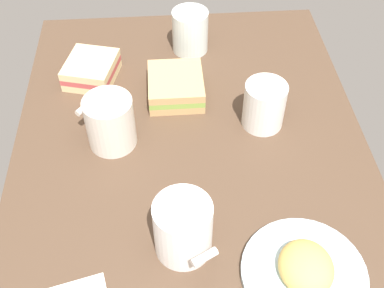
% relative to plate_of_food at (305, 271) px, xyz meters
% --- Properties ---
extents(tabletop, '(0.90, 0.64, 0.02)m').
position_rel_plate_of_food_xyz_m(tabletop, '(0.24, 0.14, -0.02)').
color(tabletop, '#4C3828').
rests_on(tabletop, ground).
extents(plate_of_food, '(0.18, 0.18, 0.05)m').
position_rel_plate_of_food_xyz_m(plate_of_food, '(0.00, 0.00, 0.00)').
color(plate_of_food, silver).
rests_on(plate_of_food, tabletop).
extents(coffee_mug_black, '(0.10, 0.11, 0.10)m').
position_rel_plate_of_food_xyz_m(coffee_mug_black, '(0.29, 0.28, 0.04)').
color(coffee_mug_black, silver).
rests_on(coffee_mug_black, tabletop).
extents(coffee_mug_milky, '(0.10, 0.08, 0.09)m').
position_rel_plate_of_food_xyz_m(coffee_mug_milky, '(0.31, 0.01, 0.03)').
color(coffee_mug_milky, white).
rests_on(coffee_mug_milky, tabletop).
extents(coffee_mug_spare, '(0.11, 0.09, 0.10)m').
position_rel_plate_of_food_xyz_m(coffee_mug_spare, '(0.06, 0.17, 0.04)').
color(coffee_mug_spare, white).
rests_on(coffee_mug_spare, tabletop).
extents(sandwich_main, '(0.12, 0.11, 0.04)m').
position_rel_plate_of_food_xyz_m(sandwich_main, '(0.41, 0.16, 0.01)').
color(sandwich_main, tan).
rests_on(sandwich_main, tabletop).
extents(sandwich_side, '(0.13, 0.12, 0.04)m').
position_rel_plate_of_food_xyz_m(sandwich_side, '(0.47, 0.33, 0.01)').
color(sandwich_side, beige).
rests_on(sandwich_side, tabletop).
extents(glass_of_milk, '(0.08, 0.08, 0.09)m').
position_rel_plate_of_food_xyz_m(glass_of_milk, '(0.55, 0.12, 0.03)').
color(glass_of_milk, silver).
rests_on(glass_of_milk, tabletop).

